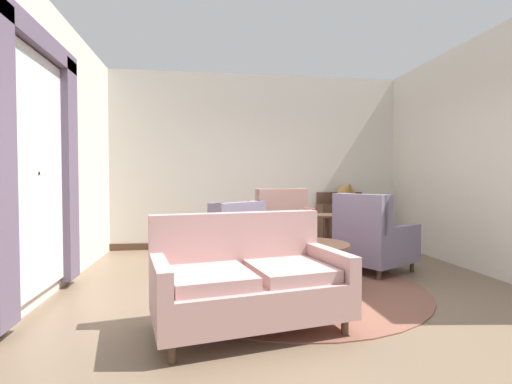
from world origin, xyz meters
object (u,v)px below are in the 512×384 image
porcelain_vase (309,228)px  armchair_beside_settee (372,240)px  settee (248,281)px  side_table (327,234)px  armchair_near_sideboard (227,242)px  gramophone (347,191)px  coffee_table (309,251)px  armchair_back_corner (276,231)px  sideboard (342,222)px

porcelain_vase → armchair_beside_settee: bearing=27.2°
settee → side_table: size_ratio=2.34×
settee → armchair_near_sideboard: armchair_near_sideboard is taller
gramophone → coffee_table: bearing=-120.7°
coffee_table → armchair_back_corner: armchair_back_corner is taller
armchair_back_corner → armchair_near_sideboard: size_ratio=0.94×
armchair_back_corner → sideboard: size_ratio=1.10×
gramophone → armchair_back_corner: bearing=-149.5°
armchair_near_sideboard → gramophone: (2.27, 1.44, 0.64)m
armchair_near_sideboard → side_table: size_ratio=1.64×
sideboard → gramophone: size_ratio=1.98×
coffee_table → armchair_back_corner: (-0.09, 1.47, 0.03)m
gramophone → porcelain_vase: bearing=-120.9°
coffee_table → armchair_near_sideboard: armchair_near_sideboard is taller
armchair_near_sideboard → sideboard: 2.70m
armchair_back_corner → armchair_near_sideboard: bearing=25.6°
porcelain_vase → side_table: (0.61, 1.17, -0.25)m
armchair_near_sideboard → side_table: armchair_near_sideboard is taller
armchair_beside_settee → armchair_near_sideboard: armchair_beside_settee is taller
settee → sideboard: 4.12m
sideboard → settee: bearing=-121.9°
coffee_table → side_table: size_ratio=1.29×
armchair_back_corner → gramophone: 1.81m
porcelain_vase → sideboard: size_ratio=0.40×
armchair_back_corner → armchair_beside_settee: 1.44m
porcelain_vase → armchair_back_corner: 1.44m
armchair_near_sideboard → side_table: (1.51, 0.32, 0.03)m
armchair_back_corner → armchair_beside_settee: (1.13, -0.89, -0.02)m
coffee_table → porcelain_vase: bearing=68.8°
armchair_back_corner → gramophone: gramophone is taller
porcelain_vase → coffee_table: bearing=-111.2°
coffee_table → porcelain_vase: porcelain_vase is taller
coffee_table → armchair_beside_settee: size_ratio=0.80×
armchair_back_corner → gramophone: bearing=-159.2°
armchair_near_sideboard → armchair_back_corner: bearing=174.8°
armchair_beside_settee → side_table: bearing=2.8°
armchair_back_corner → armchair_near_sideboard: armchair_back_corner is taller
armchair_back_corner → side_table: (0.72, -0.24, -0.02)m
porcelain_vase → settee: size_ratio=0.24×
coffee_table → settee: (-0.83, -1.07, -0.03)m
armchair_beside_settee → coffee_table: bearing=89.7°
settee → sideboard: bearing=46.7°
settee → armchair_back_corner: size_ratio=1.53×
porcelain_vase → armchair_beside_settee: size_ratio=0.34×
armchair_near_sideboard → side_table: bearing=151.4°
settee → side_table: settee is taller
settee → gramophone: size_ratio=3.33×
coffee_table → armchair_back_corner: 1.47m
armchair_near_sideboard → gramophone: bearing=171.7°
coffee_table → porcelain_vase: size_ratio=2.32×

